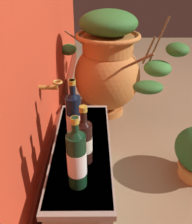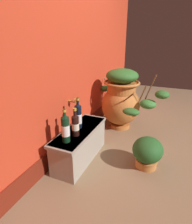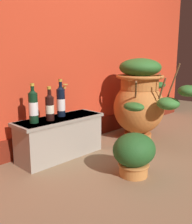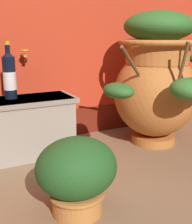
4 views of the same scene
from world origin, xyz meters
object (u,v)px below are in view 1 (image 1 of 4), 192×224
at_px(wine_bottle_middle, 74,117).
at_px(terracotta_urn, 109,65).
at_px(wine_bottle_left, 84,139).
at_px(wine_bottle_right, 77,158).

bearing_deg(wine_bottle_middle, terracotta_urn, -13.85).
relative_size(wine_bottle_left, wine_bottle_middle, 0.86).
distance_m(terracotta_urn, wine_bottle_left, 1.13).
xyz_separation_m(terracotta_urn, wine_bottle_right, (-1.26, 0.20, 0.06)).
height_order(terracotta_urn, wine_bottle_right, terracotta_urn).
xyz_separation_m(wine_bottle_middle, wine_bottle_right, (-0.32, -0.03, 0.00)).
xyz_separation_m(terracotta_urn, wine_bottle_middle, (-0.95, 0.23, 0.06)).
height_order(terracotta_urn, wine_bottle_middle, terracotta_urn).
height_order(wine_bottle_left, wine_bottle_right, wine_bottle_right).
bearing_deg(terracotta_urn, wine_bottle_left, 171.07).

